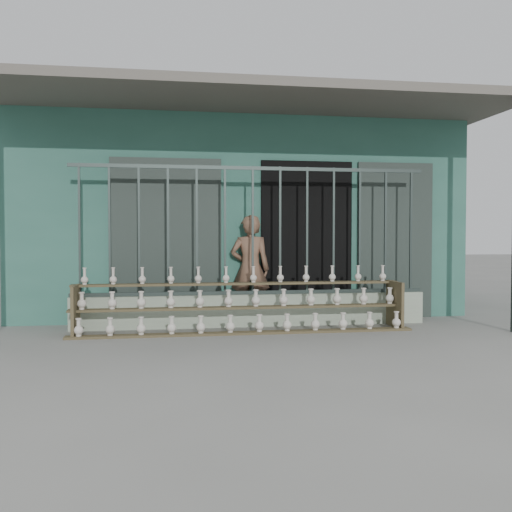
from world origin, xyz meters
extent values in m
plane|color=slate|center=(0.00, 0.00, 0.00)|extent=(60.00, 60.00, 0.00)
cube|color=#2D6051|center=(0.00, 4.30, 1.60)|extent=(7.00, 5.00, 3.20)
cube|color=black|center=(0.90, 1.82, 1.20)|extent=(1.40, 0.12, 2.40)
cube|color=#202A26|center=(-1.20, 1.78, 1.20)|extent=(1.60, 0.08, 2.40)
cube|color=#202A26|center=(2.30, 1.78, 1.20)|extent=(1.20, 0.08, 2.40)
cube|color=#59544C|center=(0.00, 1.20, 3.15)|extent=(7.40, 2.00, 0.12)
cube|color=#99A991|center=(0.00, 1.30, 0.23)|extent=(5.00, 0.20, 0.45)
cube|color=#283330|center=(-2.35, 1.30, 1.35)|extent=(0.03, 0.03, 1.80)
cube|color=#283330|center=(-1.96, 1.30, 1.35)|extent=(0.03, 0.03, 1.80)
cube|color=#283330|center=(-1.57, 1.30, 1.35)|extent=(0.03, 0.03, 1.80)
cube|color=#283330|center=(-1.18, 1.30, 1.35)|extent=(0.03, 0.03, 1.80)
cube|color=#283330|center=(-0.78, 1.30, 1.35)|extent=(0.03, 0.03, 1.80)
cube|color=#283330|center=(-0.39, 1.30, 1.35)|extent=(0.03, 0.03, 1.80)
cube|color=#283330|center=(0.00, 1.30, 1.35)|extent=(0.03, 0.03, 1.80)
cube|color=#283330|center=(0.39, 1.30, 1.35)|extent=(0.03, 0.03, 1.80)
cube|color=#283330|center=(0.78, 1.30, 1.35)|extent=(0.03, 0.03, 1.80)
cube|color=#283330|center=(1.17, 1.30, 1.35)|extent=(0.03, 0.03, 1.80)
cube|color=#283330|center=(1.57, 1.30, 1.35)|extent=(0.03, 0.03, 1.80)
cube|color=#283330|center=(1.96, 1.30, 1.35)|extent=(0.03, 0.03, 1.80)
cube|color=#283330|center=(2.35, 1.30, 1.35)|extent=(0.03, 0.03, 1.80)
cube|color=#283330|center=(0.00, 1.30, 2.22)|extent=(5.00, 0.04, 0.05)
cube|color=#283330|center=(0.00, 1.30, 0.47)|extent=(5.00, 0.04, 0.05)
cube|color=brown|center=(-0.20, 0.65, 0.01)|extent=(4.50, 0.18, 0.03)
cube|color=brown|center=(-0.20, 0.90, 0.32)|extent=(4.50, 0.18, 0.03)
cube|color=brown|center=(-0.20, 1.15, 0.61)|extent=(4.50, 0.18, 0.03)
cube|color=brown|center=(-2.35, 0.90, 0.32)|extent=(0.04, 0.55, 0.64)
cube|color=brown|center=(1.95, 0.90, 0.32)|extent=(0.04, 0.55, 0.64)
imported|color=brown|center=(0.01, 1.62, 0.79)|extent=(0.63, 0.46, 1.58)
camera|label=1|loc=(-1.20, -6.62, 1.27)|focal=40.00mm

